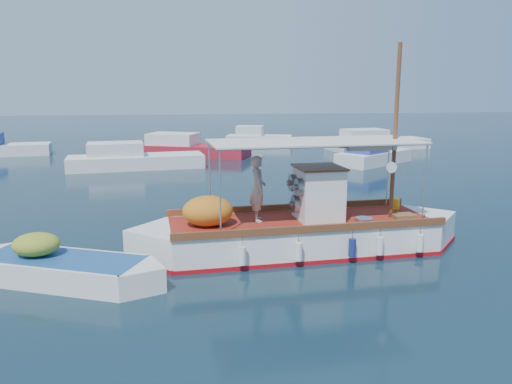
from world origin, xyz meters
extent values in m
plane|color=black|center=(0.00, 0.00, 0.00)|extent=(160.00, 160.00, 0.00)
cube|color=white|center=(0.34, 0.10, 0.36)|extent=(7.90, 3.15, 1.13)
cube|color=white|center=(-3.51, -0.19, 0.36)|extent=(2.57, 2.57, 1.13)
cube|color=white|center=(4.19, 0.39, 0.36)|extent=(2.57, 2.57, 1.13)
cube|color=maroon|center=(0.34, 0.10, 0.02)|extent=(8.01, 3.24, 0.19)
cube|color=maroon|center=(0.34, 0.10, 0.91)|extent=(7.88, 2.94, 0.06)
cube|color=brown|center=(0.24, 1.39, 1.03)|extent=(7.82, 0.69, 0.21)
cube|color=brown|center=(0.44, -1.20, 1.03)|extent=(7.82, 0.69, 0.21)
cube|color=white|center=(0.85, 0.13, 1.70)|extent=(1.33, 1.43, 1.55)
cube|color=brown|center=(0.85, 0.13, 2.50)|extent=(1.44, 1.54, 0.06)
cylinder|color=slate|center=(0.21, -0.25, 2.01)|extent=(0.26, 0.53, 0.52)
cylinder|color=slate|center=(0.16, 0.41, 2.01)|extent=(0.26, 0.53, 0.52)
cylinder|color=slate|center=(0.18, 0.08, 1.44)|extent=(0.26, 0.53, 0.52)
cylinder|color=brown|center=(3.22, 0.31, 3.50)|extent=(0.13, 0.13, 5.15)
cylinder|color=brown|center=(2.39, 0.25, 3.09)|extent=(1.86, 0.22, 0.08)
cylinder|color=silver|center=(-2.32, 1.03, 2.09)|extent=(0.05, 0.05, 2.32)
cylinder|color=silver|center=(-2.15, -1.23, 2.09)|extent=(0.05, 0.05, 2.32)
cylinder|color=silver|center=(3.54, 1.47, 2.09)|extent=(0.05, 0.05, 2.32)
cylinder|color=silver|center=(3.71, -0.79, 2.09)|extent=(0.05, 0.05, 2.32)
cube|color=beige|center=(0.70, 0.12, 3.27)|extent=(6.25, 2.92, 0.04)
ellipsoid|color=orange|center=(-2.44, -0.11, 1.36)|extent=(1.53, 1.33, 0.87)
cube|color=#F5A515|center=(1.63, 0.76, 1.13)|extent=(0.27, 0.20, 0.41)
cylinder|color=#F5A515|center=(3.68, 1.07, 1.10)|extent=(0.33, 0.33, 0.35)
cube|color=brown|center=(3.45, -0.08, 0.99)|extent=(0.70, 0.51, 0.12)
cylinder|color=#B2B2B2|center=(2.13, -0.34, 0.99)|extent=(0.55, 0.55, 0.12)
cylinder|color=white|center=(2.68, -0.81, 2.61)|extent=(0.31, 0.05, 0.31)
cylinder|color=white|center=(-1.61, -1.50, 0.46)|extent=(0.22, 0.22, 0.49)
cylinder|color=navy|center=(1.47, -1.27, 0.46)|extent=(0.22, 0.22, 0.49)
cylinder|color=white|center=(3.53, -1.11, 0.46)|extent=(0.22, 0.22, 0.49)
imported|color=#A99D8C|center=(-0.95, 0.19, 1.91)|extent=(0.48, 0.72, 1.94)
cube|color=white|center=(-6.16, -1.52, 0.22)|extent=(4.39, 3.07, 0.80)
cube|color=white|center=(-4.27, -2.32, 0.22)|extent=(1.47, 1.47, 0.80)
cube|color=navy|center=(-6.16, -1.52, 0.61)|extent=(4.32, 2.91, 0.04)
ellipsoid|color=olive|center=(-6.81, -1.24, 0.92)|extent=(1.46, 1.34, 0.59)
cube|color=silver|center=(-6.04, 16.75, 0.30)|extent=(8.25, 3.44, 1.00)
cube|color=silver|center=(-7.23, 16.59, 1.20)|extent=(3.44, 2.45, 0.80)
cube|color=#A31B2A|center=(-2.77, 22.01, 0.30)|extent=(8.85, 5.68, 1.00)
cube|color=silver|center=(-3.95, 22.47, 1.20)|extent=(4.00, 3.44, 0.80)
cube|color=silver|center=(8.94, 16.60, 0.30)|extent=(5.87, 5.18, 1.00)
cube|color=navy|center=(8.26, 16.08, 1.20)|extent=(2.94, 2.86, 0.80)
cube|color=silver|center=(12.14, 24.19, 0.30)|extent=(8.50, 3.97, 1.00)
cube|color=silver|center=(10.93, 23.98, 1.20)|extent=(3.60, 2.74, 0.80)
cube|color=silver|center=(3.21, 28.53, 0.30)|extent=(5.86, 3.37, 1.00)
cube|color=silver|center=(2.41, 28.74, 1.20)|extent=(2.58, 2.22, 0.80)
camera|label=1|loc=(-2.96, -13.93, 4.79)|focal=35.00mm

